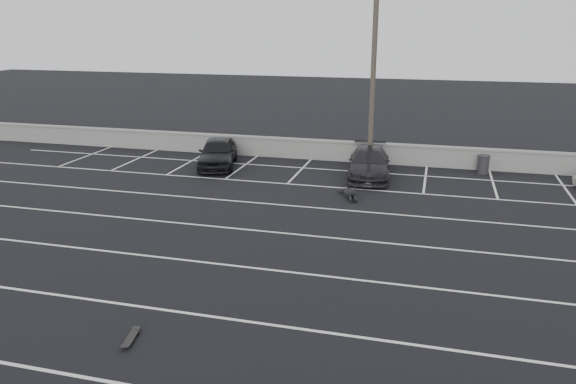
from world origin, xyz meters
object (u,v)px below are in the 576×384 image
(car_left, at_px, (218,152))
(person, at_px, (348,190))
(skateboard, at_px, (131,338))
(car_right, at_px, (369,163))
(utility_pole, at_px, (373,68))
(trash_bin, at_px, (483,164))

(car_left, distance_m, person, 7.83)
(person, xyz_separation_m, skateboard, (-3.00, -12.50, -0.14))
(car_left, height_order, car_right, car_left)
(utility_pole, xyz_separation_m, person, (-0.26, -5.20, -4.66))
(utility_pole, bearing_deg, car_right, -83.91)
(person, distance_m, skateboard, 12.85)
(car_left, xyz_separation_m, trash_bin, (12.84, 1.99, -0.27))
(skateboard, bearing_deg, trash_bin, 52.34)
(car_left, relative_size, trash_bin, 4.71)
(car_left, relative_size, car_right, 0.93)
(trash_bin, bearing_deg, car_right, -158.91)
(car_right, relative_size, utility_pole, 0.48)
(trash_bin, bearing_deg, utility_pole, 179.80)
(car_left, distance_m, utility_pole, 8.71)
(car_right, bearing_deg, trash_bin, 14.93)
(person, bearing_deg, car_right, 59.72)
(person, bearing_deg, car_left, 134.16)
(person, height_order, skateboard, person)
(car_left, xyz_separation_m, person, (7.14, -3.19, -0.52))
(skateboard, bearing_deg, car_right, 66.07)
(car_right, relative_size, trash_bin, 5.05)
(car_left, xyz_separation_m, utility_pole, (7.39, 2.01, 4.15))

